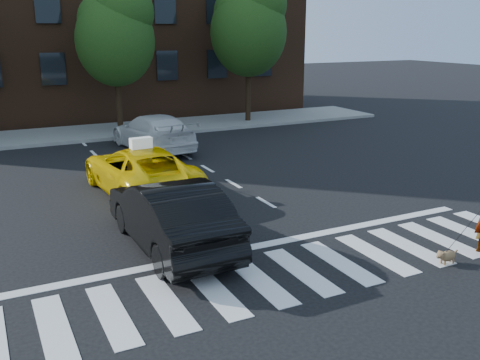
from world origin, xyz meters
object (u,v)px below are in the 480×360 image
object	(u,v)px
tree_right	(249,22)
black_sedan	(170,214)
tree_mid	(115,31)
taxi	(141,170)
white_suv	(153,132)
dog	(446,256)

from	to	relation	value
tree_right	black_sedan	distance (m)	17.91
tree_mid	black_sedan	bearing A→B (deg)	-99.92
tree_right	taxi	bearing A→B (deg)	-131.79
white_suv	dog	size ratio (longest dim) A/B	8.93
white_suv	tree_right	bearing A→B (deg)	-153.60
tree_mid	taxi	distance (m)	10.98
tree_right	black_sedan	bearing A→B (deg)	-123.33
black_sedan	dog	distance (m)	6.20
tree_right	white_suv	world-z (taller)	tree_right
tree_mid	black_sedan	xyz separation A→B (m)	(-2.53, -14.50, -4.05)
tree_right	taxi	xyz separation A→B (m)	(-8.93, -10.00, -4.53)
tree_right	black_sedan	size ratio (longest dim) A/B	1.58
tree_mid	tree_right	distance (m)	7.01
tree_right	tree_mid	bearing A→B (deg)	180.00
black_sedan	dog	xyz separation A→B (m)	(5.01, -3.60, -0.61)
tree_mid	dog	xyz separation A→B (m)	(2.48, -18.09, -4.66)
dog	tree_right	bearing A→B (deg)	79.63
taxi	tree_mid	bearing A→B (deg)	-104.94
tree_mid	white_suv	xyz separation A→B (m)	(0.29, -4.23, -4.10)
tree_right	white_suv	xyz separation A→B (m)	(-6.71, -4.23, -4.51)
black_sedan	taxi	bearing A→B (deg)	-98.52
tree_mid	taxi	world-z (taller)	tree_mid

